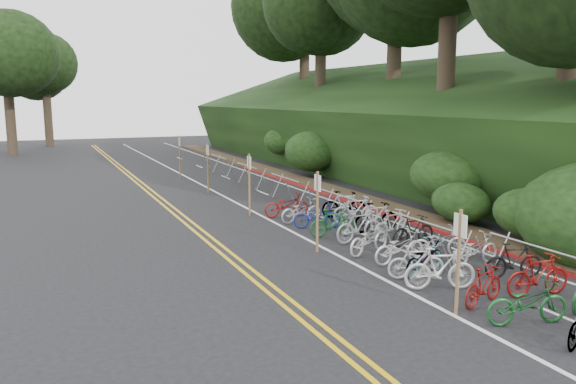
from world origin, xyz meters
The scene contains 10 objects.
ground centered at (0.00, 0.00, 0.00)m, with size 120.00×120.00×0.00m, color black.
road_markings centered at (0.63, 10.10, 0.00)m, with size 7.47×80.00×0.01m.
red_curb centered at (5.70, 12.00, 0.05)m, with size 0.25×28.00×0.10m, color maroon.
embankment centered at (12.96, 19.04, 2.57)m, with size 14.30×48.14×9.11m.
bike_rack_front centered at (3.58, -0.69, 0.91)m, with size 1.17×3.25×1.23m.
bike_racks_rest centered at (3.00, 13.00, 0.85)m, with size 1.14×23.00×1.17m.
signpost_near centered at (1.10, -0.73, 1.34)m, with size 0.08×0.40×2.34m.
signposts_rest centered at (0.60, 14.00, 1.43)m, with size 0.08×18.40×2.50m.
bike_front centered at (1.79, 1.64, 0.45)m, with size 1.51×0.43×0.91m, color beige.
bike_valet centered at (2.91, 3.50, 0.49)m, with size 3.40×14.97×1.10m.
Camera 1 is at (-7.00, -9.89, 4.66)m, focal length 35.00 mm.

